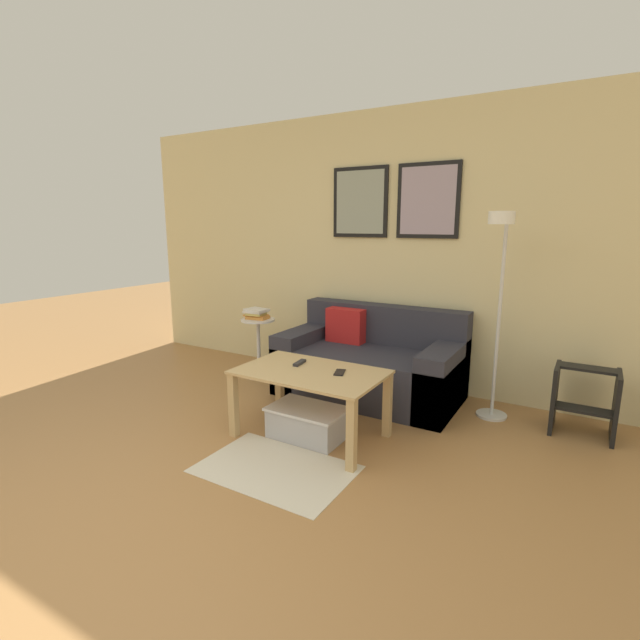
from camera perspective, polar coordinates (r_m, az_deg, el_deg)
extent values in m
plane|color=#A87542|center=(2.62, -27.57, -25.37)|extent=(16.00, 16.00, 0.00)
cube|color=beige|center=(4.54, 6.32, 8.50)|extent=(5.60, 0.06, 2.55)
cube|color=black|center=(4.54, 4.96, 14.23)|extent=(0.56, 0.02, 0.65)
cube|color=#939E8E|center=(4.53, 4.91, 14.23)|extent=(0.49, 0.01, 0.58)
cube|color=black|center=(4.29, 13.16, 14.12)|extent=(0.56, 0.02, 0.65)
cube|color=#A393A8|center=(4.28, 13.11, 14.13)|extent=(0.49, 0.01, 0.58)
cube|color=beige|center=(3.10, -5.51, -17.76)|extent=(0.96, 0.64, 0.01)
cube|color=#2D2D38|center=(4.20, 5.99, -6.53)|extent=(1.58, 0.84, 0.43)
cube|color=#2D2D38|center=(4.38, 7.87, -0.47)|extent=(1.58, 0.20, 0.36)
cube|color=#2D2D38|center=(4.49, -1.80, -4.46)|extent=(0.24, 0.84, 0.55)
cube|color=#2D2D38|center=(3.96, 14.88, -7.08)|extent=(0.24, 0.84, 0.55)
cube|color=red|center=(4.36, 3.17, -0.67)|extent=(0.36, 0.14, 0.32)
cube|color=tan|center=(3.33, -1.20, -6.43)|extent=(1.04, 0.65, 0.02)
cube|color=tan|center=(3.47, -10.60, -10.25)|extent=(0.06, 0.06, 0.48)
cube|color=tan|center=(2.97, 3.91, -13.97)|extent=(0.06, 0.06, 0.48)
cube|color=tan|center=(3.89, -4.99, -7.64)|extent=(0.06, 0.06, 0.48)
cube|color=tan|center=(3.45, 8.29, -10.30)|extent=(0.06, 0.06, 0.48)
cube|color=#B2B2B7|center=(3.45, -1.56, -12.63)|extent=(0.52, 0.33, 0.21)
cube|color=silver|center=(3.40, -1.57, -10.88)|extent=(0.55, 0.35, 0.02)
cylinder|color=silver|center=(4.07, 20.34, -10.89)|extent=(0.24, 0.24, 0.02)
cylinder|color=silver|center=(3.85, 21.18, 0.20)|extent=(0.03, 0.03, 1.58)
cylinder|color=silver|center=(3.67, 21.79, 12.07)|extent=(0.02, 0.23, 0.02)
cylinder|color=white|center=(3.55, 21.45, 11.65)|extent=(0.18, 0.18, 0.09)
cylinder|color=white|center=(4.82, -7.47, -6.75)|extent=(0.29, 0.29, 0.01)
cylinder|color=white|center=(4.73, -7.56, -3.43)|extent=(0.04, 0.04, 0.56)
cylinder|color=white|center=(4.67, -7.66, 0.01)|extent=(0.34, 0.34, 0.02)
cube|color=#D18438|center=(4.67, -7.67, 0.31)|extent=(0.22, 0.18, 0.03)
cube|color=#D18438|center=(4.68, -7.88, 0.58)|extent=(0.25, 0.16, 0.01)
cube|color=#D8C666|center=(4.66, -7.87, 0.79)|extent=(0.18, 0.17, 0.02)
cube|color=silver|center=(4.66, -7.95, 1.03)|extent=(0.22, 0.19, 0.02)
cube|color=silver|center=(4.65, -7.80, 1.25)|extent=(0.25, 0.19, 0.02)
cube|color=#232328|center=(3.48, -2.53, -5.28)|extent=(0.06, 0.15, 0.02)
cube|color=black|center=(3.28, 2.44, -6.46)|extent=(0.11, 0.15, 0.01)
cube|color=black|center=(3.95, 26.89, -8.44)|extent=(0.03, 0.33, 0.50)
cube|color=black|center=(3.95, 32.61, -9.03)|extent=(0.03, 0.33, 0.50)
cube|color=black|center=(3.91, 29.66, -9.57)|extent=(0.36, 0.15, 0.02)
cube|color=black|center=(3.93, 30.12, -5.18)|extent=(0.36, 0.15, 0.02)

